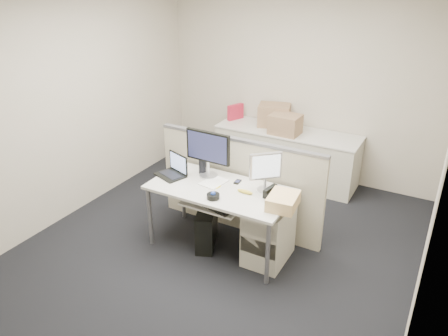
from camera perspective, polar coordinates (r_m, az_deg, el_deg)
The scene contains 28 objects.
floor at distance 4.95m, azimuth -0.47°, elevation -10.17°, with size 4.00×4.50×0.01m, color black.
wall_back at distance 6.28m, azimuth 9.77°, elevation 10.90°, with size 4.00×0.02×2.70m, color #BBAE9D.
wall_front at distance 2.79m, azimuth -24.15°, elevation -9.93°, with size 4.00×0.02×2.70m, color #BBAE9D.
wall_left at distance 5.53m, azimuth -19.10°, elevation 7.93°, with size 0.02×4.50×2.70m, color #BBAE9D.
wall_right at distance 3.83m, azimuth 26.58°, elevation -0.84°, with size 0.02×4.50×2.70m, color #BBAE9D.
desk at distance 4.59m, azimuth -0.49°, elevation -3.34°, with size 1.50×0.75×0.73m.
keyboard_tray at distance 4.48m, azimuth -1.62°, elevation -4.80°, with size 0.62×0.32×0.02m, color silver.
drawer_pedestal at distance 4.60m, azimuth 5.88°, elevation -8.36°, with size 0.40×0.55×0.65m, color #A9A594.
cubicle_partition at distance 5.00m, azimuth 2.01°, elevation -2.36°, with size 2.00×0.06×1.10m, color #B9B093.
back_counter at distance 6.31m, azimuth 8.13°, elevation 1.57°, with size 2.00×0.60×0.72m, color #A9A594.
monitor_main at distance 4.71m, azimuth -2.09°, elevation 1.79°, with size 0.52×0.20×0.52m, color black.
monitor_small at distance 4.45m, azimuth 5.43°, elevation -0.56°, with size 0.33×0.17×0.41m, color #B7B7BC.
laptop at distance 4.80m, azimuth -7.09°, elevation 0.21°, with size 0.31×0.24×0.24m, color black.
trackball at distance 4.35m, azimuth -1.42°, elevation -3.71°, with size 0.13×0.13×0.05m, color black.
desk_phone at distance 4.39m, azimuth 6.88°, elevation -3.53°, with size 0.22×0.18×0.07m, color black.
paper_stack at distance 4.67m, azimuth -1.37°, elevation -1.88°, with size 0.22×0.27×0.01m, color white.
sticky_pad at distance 4.58m, azimuth -1.04°, elevation -2.41°, with size 0.07×0.07×0.01m, color yellow.
travel_mug at distance 4.86m, azimuth -2.83°, elevation 0.28°, with size 0.08×0.08×0.17m, color black.
banana at distance 4.45m, azimuth 2.76°, elevation -3.10°, with size 0.18×0.04×0.04m, color yellow.
cellphone at distance 4.68m, azimuth 1.77°, elevation -1.82°, with size 0.05×0.10×0.01m, color black.
manila_folders at distance 4.23m, azimuth 7.73°, elevation -4.29°, with size 0.26×0.34×0.13m, color #DCB27C.
keyboard at distance 4.42m, azimuth -1.33°, elevation -4.92°, with size 0.45×0.16×0.02m, color black.
pc_tower_desk at distance 4.86m, azimuth -2.28°, elevation -7.76°, with size 0.19×0.47×0.44m, color black.
pc_tower_spare_dark at distance 7.05m, azimuth -2.67°, elevation 2.84°, with size 0.16×0.40×0.37m, color black.
pc_tower_spare_silver at distance 6.77m, azimuth -4.95°, elevation 1.92°, with size 0.17×0.43×0.40m, color #B7B7BC.
cardboard_box_left at distance 6.32m, azimuth 6.56°, elevation 6.79°, with size 0.44×0.33×0.33m, color #957D56.
cardboard_box_right at distance 6.02m, azimuth 8.00°, elevation 5.58°, with size 0.40×0.31×0.29m, color #957D56.
red_binder at distance 6.56m, azimuth 1.51°, elevation 7.25°, with size 0.06×0.26×0.25m, color #B31C34.
Camera 1 is at (1.99, -3.52, 2.85)m, focal length 35.00 mm.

